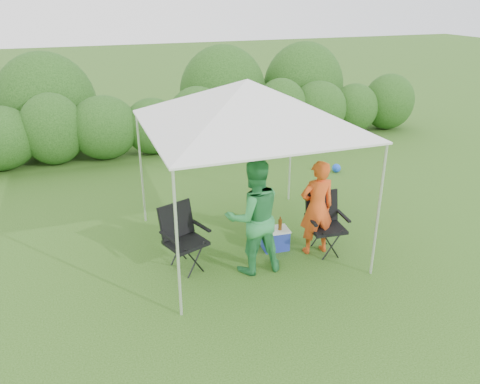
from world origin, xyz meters
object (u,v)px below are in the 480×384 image
object	(u,v)px
cooler	(275,239)
chair_left	(182,233)
woman	(254,217)
chair_right	(325,219)
canopy	(247,103)
man	(317,208)

from	to	relation	value
cooler	chair_left	bearing A→B (deg)	-176.25
woman	chair_left	bearing A→B (deg)	-22.77
chair_right	woman	bearing A→B (deg)	-167.34
chair_right	chair_left	size ratio (longest dim) A/B	0.97
canopy	chair_right	distance (m)	2.30
chair_right	woman	world-z (taller)	woman
man	cooler	xyz separation A→B (m)	(-0.58, 0.30, -0.62)
canopy	man	distance (m)	2.02
canopy	chair_right	xyz separation A→B (m)	(1.16, -0.58, -1.89)
chair_right	woman	xyz separation A→B (m)	(-1.33, -0.18, 0.34)
canopy	chair_left	distance (m)	2.24
chair_right	man	bearing A→B (deg)	-169.08
chair_right	man	xyz separation A→B (m)	(-0.17, -0.02, 0.24)
chair_right	cooler	bearing A→B (deg)	164.73
chair_right	man	size ratio (longest dim) A/B	0.62
chair_left	cooler	distance (m)	1.64
man	woman	size ratio (longest dim) A/B	0.88
chair_left	cooler	bearing A→B (deg)	-20.20
chair_left	man	world-z (taller)	man
canopy	chair_right	size ratio (longest dim) A/B	3.09
man	chair_left	bearing A→B (deg)	-5.41
chair_left	man	bearing A→B (deg)	-28.02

